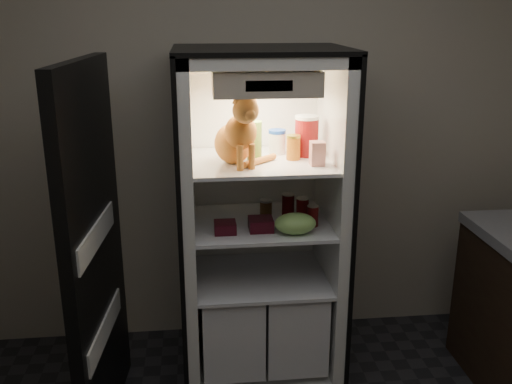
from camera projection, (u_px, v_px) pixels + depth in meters
room_shell at (314, 164)px, 1.69m from camera, size 3.60×3.60×3.60m
refrigerator at (260, 242)px, 3.26m from camera, size 0.90×0.72×1.88m
fridge_door at (95, 257)px, 2.76m from camera, size 0.14×0.87×1.85m
tabby_cat at (237, 136)px, 2.91m from camera, size 0.36×0.39×0.40m
parmesan_shaker at (255, 140)px, 3.02m from camera, size 0.08×0.08×0.21m
mayo_tub at (277, 142)px, 3.16m from camera, size 0.10×0.10×0.13m
salsa_jar at (293, 147)px, 3.03m from camera, size 0.08×0.08×0.13m
pepper_jar at (307, 136)px, 3.10m from camera, size 0.13×0.13×0.22m
cream_carton at (317, 153)px, 2.93m from camera, size 0.07×0.07×0.12m
soda_can_a at (288, 205)px, 3.21m from camera, size 0.07×0.07×0.13m
soda_can_b at (302, 209)px, 3.15m from camera, size 0.07×0.07×0.13m
soda_can_c at (313, 216)px, 3.07m from camera, size 0.06×0.06×0.12m
condiment_jar at (266, 208)px, 3.22m from camera, size 0.07×0.07×0.10m
grape_bag at (295, 224)px, 2.96m from camera, size 0.22×0.16×0.11m
berry_box_left at (225, 227)px, 2.99m from camera, size 0.11×0.11×0.06m
berry_box_right at (261, 224)px, 3.02m from camera, size 0.13×0.13×0.06m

